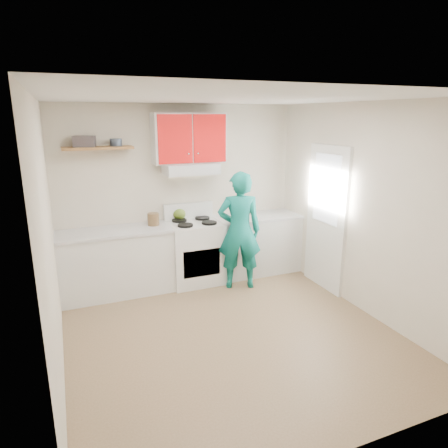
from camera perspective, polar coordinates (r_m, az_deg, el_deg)
name	(u,v)px	position (r m, az deg, el deg)	size (l,w,h in m)	color
floor	(230,332)	(4.81, 0.87, -15.15)	(3.80, 3.80, 0.00)	brown
ceiling	(231,98)	(4.16, 1.02, 17.52)	(3.60, 3.80, 0.04)	white
back_wall	(181,194)	(6.05, -6.21, 4.32)	(3.60, 0.04, 2.60)	beige
front_wall	(346,295)	(2.77, 16.93, -9.62)	(3.60, 0.04, 2.60)	beige
left_wall	(49,244)	(3.98, -23.62, -2.63)	(0.04, 3.80, 2.60)	beige
right_wall	(364,210)	(5.26, 19.26, 1.92)	(0.04, 3.80, 2.60)	beige
door	(326,219)	(5.84, 14.34, 0.76)	(0.05, 0.85, 2.05)	white
door_glass	(327,189)	(5.73, 14.40, 4.85)	(0.01, 0.55, 0.95)	white
counter_left	(116,263)	(5.80, -15.07, -5.35)	(1.52, 0.60, 0.90)	silver
counter_right	(256,244)	(6.40, 4.62, -2.89)	(1.32, 0.60, 0.90)	silver
stove	(195,252)	(6.00, -4.18, -4.05)	(0.76, 0.65, 0.92)	white
range_hood	(191,169)	(5.81, -4.75, 7.85)	(0.76, 0.44, 0.15)	silver
upper_cabinets	(189,138)	(5.83, -5.01, 12.06)	(1.02, 0.33, 0.70)	red
shelf	(98,148)	(5.60, -17.52, 10.29)	(0.90, 0.30, 0.04)	brown
books	(84,141)	(5.60, -19.26, 11.04)	(0.27, 0.19, 0.14)	#443C3F
tin	(116,142)	(5.62, -15.13, 11.16)	(0.16, 0.16, 0.10)	#333D4C
kettle	(179,214)	(6.04, -6.42, 1.43)	(0.20, 0.20, 0.17)	#526C1E
crock	(153,220)	(5.77, -10.02, 0.57)	(0.16, 0.16, 0.20)	brown
cutting_board	(244,219)	(6.10, 2.85, 0.72)	(0.29, 0.22, 0.02)	olive
silicone_mat	(284,215)	(6.46, 8.60, 1.33)	(0.28, 0.24, 0.01)	red
person	(239,231)	(5.69, 2.19, -0.97)	(0.62, 0.41, 1.70)	#0B685F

